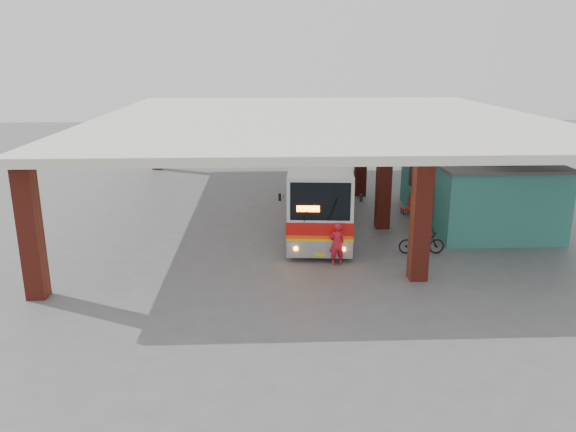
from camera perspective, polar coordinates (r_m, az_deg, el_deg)
The scene contains 8 objects.
ground at distance 22.28m, azimuth 3.45°, elevation -3.54°, with size 90.00×90.00×0.00m, color #515154.
brick_columns at distance 26.66m, azimuth 5.52°, elevation 4.55°, with size 20.10×21.60×4.35m.
canopy_roof at distance 27.67m, azimuth 3.29°, elevation 9.89°, with size 21.00×23.00×0.30m, color silver.
shop_building at distance 27.35m, azimuth 18.48°, elevation 2.77°, with size 5.20×8.20×3.11m.
coach_bus at distance 26.09m, azimuth 3.12°, elevation 3.30°, with size 3.47×11.97×3.44m.
motorcycle at distance 22.39m, azimuth 13.40°, elevation -2.61°, with size 0.62×1.77×0.93m, color black.
pedestrian at distance 20.64m, azimuth 4.99°, elevation -2.83°, with size 0.59×0.38×1.61m, color red.
red_chair at distance 27.85m, azimuth 12.14°, elevation 1.02°, with size 0.50×0.50×0.89m.
Camera 1 is at (-2.23, -20.87, 7.47)m, focal length 35.00 mm.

